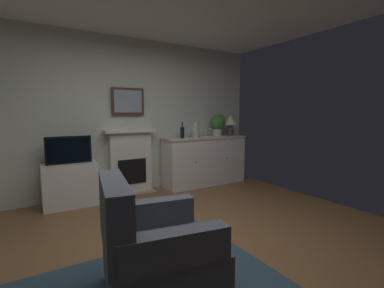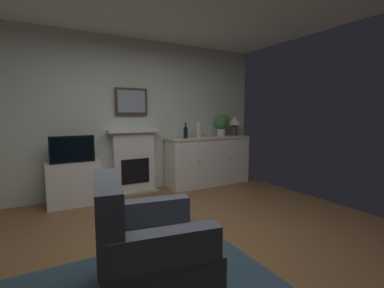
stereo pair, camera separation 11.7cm
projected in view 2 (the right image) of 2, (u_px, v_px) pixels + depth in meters
The scene contains 15 objects.
ground_plane at pixel (192, 257), 2.66m from camera, with size 5.23×4.83×0.10m, color brown.
wall_rear at pixel (124, 116), 4.58m from camera, with size 5.23×0.06×2.63m, color silver.
fireplace_unit at pixel (134, 161), 4.61m from camera, with size 0.87×0.30×1.10m.
framed_picture at pixel (131, 101), 4.53m from camera, with size 0.55×0.04×0.45m.
sideboard_cabinet at pixel (208, 161), 5.15m from camera, with size 1.66×0.49×0.92m.
table_lamp at pixel (235, 122), 5.36m from camera, with size 0.26×0.26×0.40m.
wine_bottle at pixel (186, 132), 4.86m from camera, with size 0.08×0.08×0.29m.
wine_glass_left at pixel (206, 131), 5.02m from camera, with size 0.07×0.07×0.16m.
wine_glass_center at pixel (209, 131), 5.11m from camera, with size 0.07×0.07×0.16m.
wine_glass_right at pixel (215, 130), 5.14m from camera, with size 0.07×0.07×0.16m.
vase_decorative at pixel (199, 130), 4.92m from camera, with size 0.11×0.11×0.28m.
tv_cabinet at pixel (74, 183), 4.02m from camera, with size 0.75×0.42×0.64m.
tv_set at pixel (72, 149), 3.94m from camera, with size 0.62×0.07×0.40m.
potted_plant_small at pixel (222, 123), 5.27m from camera, with size 0.30×0.30×0.43m.
armchair at pixel (147, 248), 1.97m from camera, with size 0.92×0.89×0.92m.
Camera 2 is at (-1.23, -2.20, 1.37)m, focal length 25.02 mm.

